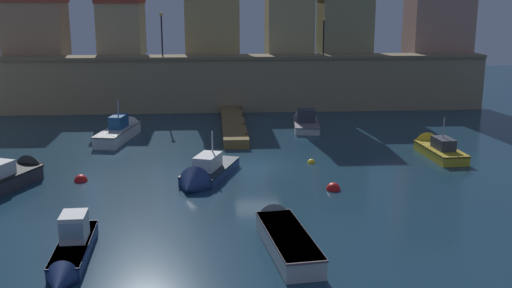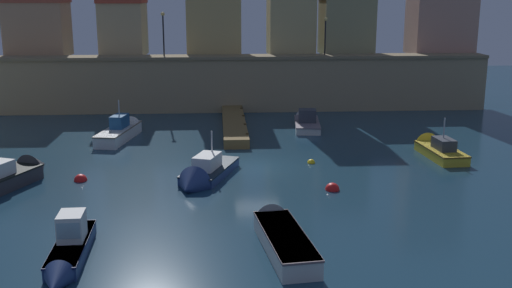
% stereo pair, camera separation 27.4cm
% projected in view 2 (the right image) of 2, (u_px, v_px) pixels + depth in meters
% --- Properties ---
extents(ground_plane, '(96.49, 96.49, 0.00)m').
position_uv_depth(ground_plane, '(258.00, 166.00, 34.28)').
color(ground_plane, '#19384C').
extents(quay_wall, '(39.99, 2.48, 4.54)m').
position_uv_depth(quay_wall, '(244.00, 83.00, 50.39)').
color(quay_wall, '#9E8966').
rests_on(quay_wall, ground).
extents(old_town_backdrop, '(39.69, 5.62, 9.25)m').
position_uv_depth(old_town_backdrop, '(271.00, 12.00, 52.40)').
color(old_town_backdrop, tan).
rests_on(old_town_backdrop, ground).
extents(pier_dock, '(1.63, 12.23, 0.70)m').
position_uv_depth(pier_dock, '(234.00, 124.00, 43.81)').
color(pier_dock, brown).
rests_on(pier_dock, ground).
extents(quay_lamp_0, '(0.32, 0.32, 3.49)m').
position_uv_depth(quay_lamp_0, '(163.00, 27.00, 48.91)').
color(quay_lamp_0, black).
rests_on(quay_lamp_0, quay_wall).
extents(quay_lamp_1, '(0.32, 0.32, 3.05)m').
position_uv_depth(quay_lamp_1, '(325.00, 29.00, 49.77)').
color(quay_lamp_1, black).
rests_on(quay_lamp_1, quay_wall).
extents(moored_boat_0, '(1.32, 5.67, 1.80)m').
position_uv_depth(moored_boat_0, '(68.00, 251.00, 21.78)').
color(moored_boat_0, navy).
rests_on(moored_boat_0, ground).
extents(moored_boat_1, '(2.21, 6.57, 1.35)m').
position_uv_depth(moored_boat_1, '(280.00, 233.00, 23.55)').
color(moored_boat_1, silver).
rests_on(moored_boat_1, ground).
extents(moored_boat_2, '(2.67, 6.90, 2.93)m').
position_uv_depth(moored_boat_2, '(123.00, 130.00, 41.17)').
color(moored_boat_2, white).
rests_on(moored_boat_2, ground).
extents(moored_boat_3, '(3.61, 6.07, 2.96)m').
position_uv_depth(moored_boat_3, '(202.00, 175.00, 31.36)').
color(moored_boat_3, navy).
rests_on(moored_boat_3, ground).
extents(moored_boat_4, '(3.87, 6.26, 3.48)m').
position_uv_depth(moored_boat_4, '(10.00, 175.00, 30.80)').
color(moored_boat_4, '#333338').
rests_on(moored_boat_4, ground).
extents(moored_boat_5, '(1.94, 5.51, 2.89)m').
position_uv_depth(moored_boat_5, '(435.00, 148.00, 36.76)').
color(moored_boat_5, gold).
rests_on(moored_boat_5, ground).
extents(moored_boat_6, '(2.23, 6.07, 1.96)m').
position_uv_depth(moored_boat_6, '(306.00, 121.00, 44.84)').
color(moored_boat_6, silver).
rests_on(moored_boat_6, ground).
extents(mooring_buoy_0, '(0.71, 0.71, 0.71)m').
position_uv_depth(mooring_buoy_0, '(332.00, 190.00, 30.08)').
color(mooring_buoy_0, red).
rests_on(mooring_buoy_0, ground).
extents(mooring_buoy_1, '(0.45, 0.45, 0.45)m').
position_uv_depth(mooring_buoy_1, '(311.00, 163.00, 34.90)').
color(mooring_buoy_1, yellow).
rests_on(mooring_buoy_1, ground).
extents(mooring_buoy_2, '(0.68, 0.68, 0.68)m').
position_uv_depth(mooring_buoy_2, '(81.00, 181.00, 31.58)').
color(mooring_buoy_2, red).
rests_on(mooring_buoy_2, ground).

